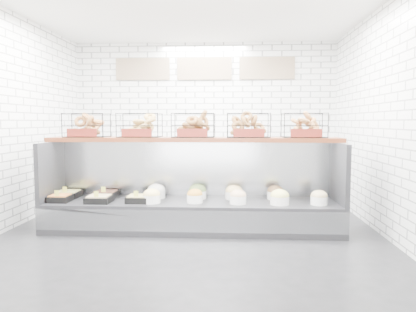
{
  "coord_description": "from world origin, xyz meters",
  "views": [
    {
      "loc": [
        0.54,
        -5.17,
        1.48
      ],
      "look_at": [
        0.21,
        0.45,
        1.0
      ],
      "focal_mm": 35.0,
      "sensor_mm": 36.0,
      "label": 1
    }
  ],
  "objects": [
    {
      "name": "ground",
      "position": [
        0.0,
        0.0,
        0.0
      ],
      "size": [
        5.5,
        5.5,
        0.0
      ],
      "primitive_type": "plane",
      "color": "black",
      "rests_on": "ground"
    },
    {
      "name": "bagel_shelf",
      "position": [
        0.0,
        0.52,
        1.39
      ],
      "size": [
        4.1,
        0.5,
        0.4
      ],
      "color": "#532211",
      "rests_on": "display_case"
    },
    {
      "name": "room_shell",
      "position": [
        0.0,
        0.6,
        2.06
      ],
      "size": [
        5.02,
        5.51,
        3.01
      ],
      "color": "white",
      "rests_on": "ground"
    },
    {
      "name": "prep_counter",
      "position": [
        -0.01,
        2.43,
        0.47
      ],
      "size": [
        4.0,
        0.6,
        1.2
      ],
      "color": "#93969B",
      "rests_on": "ground"
    },
    {
      "name": "display_case",
      "position": [
        -0.01,
        0.34,
        0.33
      ],
      "size": [
        4.0,
        0.9,
        1.2
      ],
      "color": "black",
      "rests_on": "ground"
    }
  ]
}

